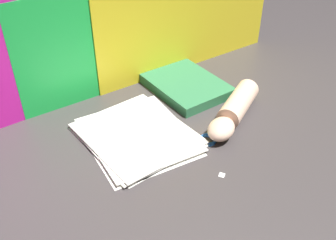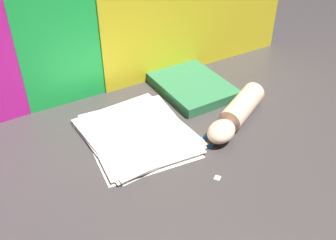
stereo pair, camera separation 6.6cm
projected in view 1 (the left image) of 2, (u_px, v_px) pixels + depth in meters
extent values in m
plane|color=#3D3838|center=(170.00, 147.00, 1.07)|extent=(6.00, 6.00, 0.00)
cube|color=#D81E9E|center=(7.00, 23.00, 1.02)|extent=(0.52, 0.04, 0.59)
cube|color=green|center=(106.00, 41.00, 1.21)|extent=(0.58, 0.02, 0.35)
cube|color=white|center=(137.00, 139.00, 1.10)|extent=(0.29, 0.33, 0.00)
cube|color=white|center=(136.00, 135.00, 1.11)|extent=(0.29, 0.33, 0.00)
cube|color=white|center=(136.00, 135.00, 1.10)|extent=(0.28, 0.32, 0.00)
cube|color=white|center=(138.00, 134.00, 1.10)|extent=(0.29, 0.33, 0.00)
cube|color=white|center=(137.00, 133.00, 1.10)|extent=(0.29, 0.33, 0.00)
cube|color=#2D7247|center=(186.00, 85.00, 1.31)|extent=(0.21, 0.27, 0.03)
sphere|color=silver|center=(199.00, 136.00, 1.11)|extent=(0.01, 0.01, 0.01)
cylinder|color=silver|center=(177.00, 132.00, 1.12)|extent=(0.09, 0.10, 0.01)
torus|color=blue|center=(209.00, 138.00, 1.10)|extent=(0.07, 0.07, 0.01)
cylinder|color=silver|center=(181.00, 127.00, 1.14)|extent=(0.04, 0.12, 0.01)
torus|color=blue|center=(207.00, 140.00, 1.09)|extent=(0.06, 0.06, 0.01)
cylinder|color=beige|center=(238.00, 103.00, 1.19)|extent=(0.20, 0.15, 0.07)
ellipsoid|color=beige|center=(221.00, 129.00, 1.08)|extent=(0.12, 0.11, 0.05)
cube|color=white|center=(218.00, 139.00, 1.10)|extent=(0.02, 0.02, 0.00)
cube|color=white|center=(222.00, 175.00, 0.98)|extent=(0.02, 0.02, 0.00)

